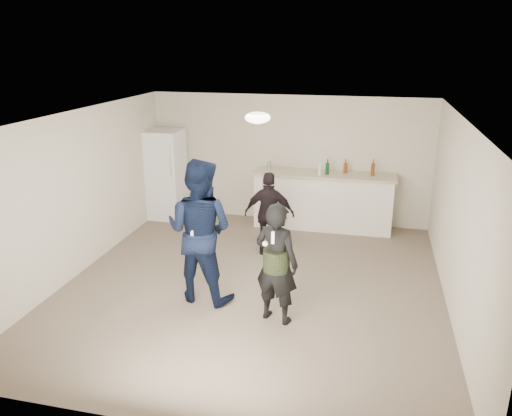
% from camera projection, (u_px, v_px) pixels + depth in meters
% --- Properties ---
extents(floor, '(6.00, 6.00, 0.00)m').
position_uv_depth(floor, '(253.00, 285.00, 7.46)').
color(floor, '#6B5B4C').
rests_on(floor, ground).
extents(ceiling, '(6.00, 6.00, 0.00)m').
position_uv_depth(ceiling, '(253.00, 117.00, 6.67)').
color(ceiling, silver).
rests_on(ceiling, wall_back).
extents(wall_back, '(6.00, 0.00, 6.00)m').
position_uv_depth(wall_back, '(288.00, 159.00, 9.83)').
color(wall_back, beige).
rests_on(wall_back, floor).
extents(wall_front, '(6.00, 0.00, 6.00)m').
position_uv_depth(wall_front, '(171.00, 312.00, 4.29)').
color(wall_front, beige).
rests_on(wall_front, floor).
extents(wall_left, '(0.00, 6.00, 6.00)m').
position_uv_depth(wall_left, '(79.00, 193.00, 7.66)').
color(wall_left, beige).
rests_on(wall_left, floor).
extents(wall_right, '(0.00, 6.00, 6.00)m').
position_uv_depth(wall_right, '(459.00, 221.00, 6.47)').
color(wall_right, beige).
rests_on(wall_right, floor).
extents(counter, '(2.60, 0.56, 1.05)m').
position_uv_depth(counter, '(323.00, 202.00, 9.60)').
color(counter, white).
rests_on(counter, floor).
extents(counter_top, '(2.68, 0.64, 0.04)m').
position_uv_depth(counter_top, '(324.00, 174.00, 9.42)').
color(counter_top, '#C2B996').
rests_on(counter_top, counter).
extents(fridge, '(0.70, 0.70, 1.80)m').
position_uv_depth(fridge, '(166.00, 174.00, 10.11)').
color(fridge, white).
rests_on(fridge, floor).
extents(fridge_handle, '(0.02, 0.02, 0.60)m').
position_uv_depth(fridge_handle, '(170.00, 160.00, 9.58)').
color(fridge_handle, silver).
rests_on(fridge_handle, fridge).
extents(ceiling_dome, '(0.36, 0.36, 0.16)m').
position_uv_depth(ceiling_dome, '(258.00, 118.00, 6.96)').
color(ceiling_dome, white).
rests_on(ceiling_dome, ceiling).
extents(shaker, '(0.08, 0.08, 0.17)m').
position_uv_depth(shaker, '(269.00, 166.00, 9.63)').
color(shaker, '#B8B8BC').
rests_on(shaker, counter_top).
extents(man, '(1.08, 0.89, 2.01)m').
position_uv_depth(man, '(200.00, 231.00, 6.80)').
color(man, '#0F1D41').
rests_on(man, floor).
extents(woman, '(0.67, 0.53, 1.61)m').
position_uv_depth(woman, '(277.00, 263.00, 6.29)').
color(woman, black).
rests_on(woman, floor).
extents(camo_shorts, '(0.34, 0.34, 0.28)m').
position_uv_depth(camo_shorts, '(277.00, 260.00, 6.27)').
color(camo_shorts, '#283719').
rests_on(camo_shorts, woman).
extents(spectator, '(0.86, 0.41, 1.44)m').
position_uv_depth(spectator, '(269.00, 214.00, 8.34)').
color(spectator, black).
rests_on(spectator, floor).
extents(remote_man, '(0.04, 0.04, 0.15)m').
position_uv_depth(remote_man, '(192.00, 235.00, 6.53)').
color(remote_man, white).
rests_on(remote_man, man).
extents(nunchuk_man, '(0.07, 0.07, 0.07)m').
position_uv_depth(nunchuk_man, '(202.00, 240.00, 6.55)').
color(nunchuk_man, white).
rests_on(nunchuk_man, man).
extents(remote_woman, '(0.04, 0.04, 0.15)m').
position_uv_depth(remote_woman, '(273.00, 238.00, 5.92)').
color(remote_woman, white).
rests_on(remote_woman, woman).
extents(nunchuk_woman, '(0.07, 0.07, 0.07)m').
position_uv_depth(nunchuk_woman, '(265.00, 244.00, 6.00)').
color(nunchuk_woman, white).
rests_on(nunchuk_woman, woman).
extents(bottle_cluster, '(1.02, 0.36, 0.23)m').
position_uv_depth(bottle_cluster, '(343.00, 169.00, 9.30)').
color(bottle_cluster, '#123F1F').
rests_on(bottle_cluster, counter_top).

